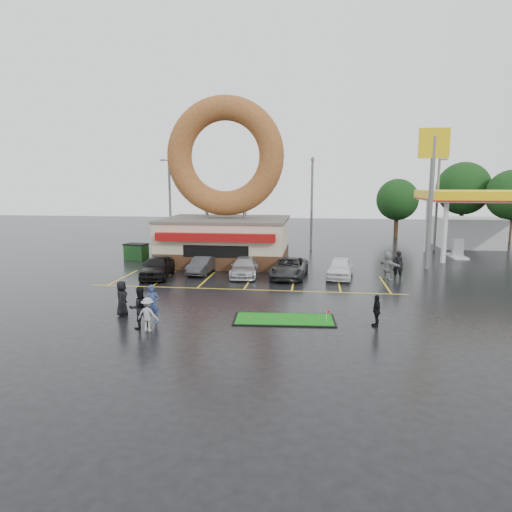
# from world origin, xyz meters

# --- Properties ---
(ground) EXTENTS (120.00, 120.00, 0.00)m
(ground) POSITION_xyz_m (0.00, 0.00, 0.00)
(ground) COLOR black
(ground) RESTS_ON ground
(donut_shop) EXTENTS (10.20, 8.70, 13.50)m
(donut_shop) POSITION_xyz_m (-3.00, 12.97, 4.46)
(donut_shop) COLOR #472B19
(donut_shop) RESTS_ON ground
(gas_station) EXTENTS (12.30, 13.65, 5.90)m
(gas_station) POSITION_xyz_m (20.00, 20.94, 3.70)
(gas_station) COLOR silver
(gas_station) RESTS_ON ground
(shell_sign) EXTENTS (2.20, 0.36, 10.60)m
(shell_sign) POSITION_xyz_m (13.00, 12.00, 7.38)
(shell_sign) COLOR slate
(shell_sign) RESTS_ON ground
(streetlight_left) EXTENTS (0.40, 2.21, 9.00)m
(streetlight_left) POSITION_xyz_m (-10.00, 19.92, 4.78)
(streetlight_left) COLOR slate
(streetlight_left) RESTS_ON ground
(streetlight_mid) EXTENTS (0.40, 2.21, 9.00)m
(streetlight_mid) POSITION_xyz_m (4.00, 20.92, 4.78)
(streetlight_mid) COLOR slate
(streetlight_mid) RESTS_ON ground
(streetlight_right) EXTENTS (0.40, 2.21, 9.00)m
(streetlight_right) POSITION_xyz_m (16.00, 21.92, 4.78)
(streetlight_right) COLOR slate
(streetlight_right) RESTS_ON ground
(tree_far_a) EXTENTS (5.60, 5.60, 8.00)m
(tree_far_a) POSITION_xyz_m (26.00, 30.00, 5.18)
(tree_far_a) COLOR #332114
(tree_far_a) RESTS_ON ground
(tree_far_c) EXTENTS (6.30, 6.30, 9.00)m
(tree_far_c) POSITION_xyz_m (22.00, 34.00, 5.84)
(tree_far_c) COLOR #332114
(tree_far_c) RESTS_ON ground
(tree_far_d) EXTENTS (4.90, 4.90, 7.00)m
(tree_far_d) POSITION_xyz_m (14.00, 32.00, 4.53)
(tree_far_d) COLOR #332114
(tree_far_d) RESTS_ON ground
(car_black) EXTENTS (2.31, 4.73, 1.55)m
(car_black) POSITION_xyz_m (-6.56, 6.18, 0.78)
(car_black) COLOR black
(car_black) RESTS_ON ground
(car_dgrey) EXTENTS (1.68, 3.89, 1.25)m
(car_dgrey) POSITION_xyz_m (-3.80, 8.00, 0.62)
(car_dgrey) COLOR #2C2C2F
(car_dgrey) RESTS_ON ground
(car_silver) EXTENTS (2.18, 4.65, 1.31)m
(car_silver) POSITION_xyz_m (-0.59, 7.49, 0.66)
(car_silver) COLOR #A6A7AB
(car_silver) RESTS_ON ground
(car_grey) EXTENTS (2.70, 5.17, 1.39)m
(car_grey) POSITION_xyz_m (2.62, 7.45, 0.69)
(car_grey) COLOR #2A2A2C
(car_grey) RESTS_ON ground
(car_white) EXTENTS (2.23, 4.38, 1.43)m
(car_white) POSITION_xyz_m (6.16, 7.73, 0.71)
(car_white) COLOR white
(car_white) RESTS_ON ground
(person_blue) EXTENTS (0.75, 0.56, 1.86)m
(person_blue) POSITION_xyz_m (-3.26, -3.92, 0.93)
(person_blue) COLOR navy
(person_blue) RESTS_ON ground
(person_blackjkt) EXTENTS (1.21, 1.15, 1.96)m
(person_blackjkt) POSITION_xyz_m (-3.56, -4.74, 0.98)
(person_blackjkt) COLOR black
(person_blackjkt) RESTS_ON ground
(person_hoodie) EXTENTS (1.08, 0.72, 1.56)m
(person_hoodie) POSITION_xyz_m (-3.05, -5.08, 0.78)
(person_hoodie) COLOR #939395
(person_hoodie) RESTS_ON ground
(person_bystander) EXTENTS (0.69, 0.95, 1.79)m
(person_bystander) POSITION_xyz_m (-5.21, -2.92, 0.90)
(person_bystander) COLOR black
(person_bystander) RESTS_ON ground
(person_cameraman) EXTENTS (0.51, 0.94, 1.52)m
(person_cameraman) POSITION_xyz_m (7.27, -3.05, 0.76)
(person_cameraman) COLOR black
(person_cameraman) RESTS_ON ground
(person_walker_near) EXTENTS (1.58, 1.80, 1.97)m
(person_walker_near) POSITION_xyz_m (9.38, 7.59, 0.99)
(person_walker_near) COLOR gray
(person_walker_near) RESTS_ON ground
(person_walker_far) EXTENTS (0.75, 0.51, 1.98)m
(person_walker_far) POSITION_xyz_m (10.09, 7.77, 0.99)
(person_walker_far) COLOR black
(person_walker_far) RESTS_ON ground
(dumpster) EXTENTS (1.99, 1.50, 1.30)m
(dumpster) POSITION_xyz_m (-10.97, 13.25, 0.65)
(dumpster) COLOR #1B471D
(dumpster) RESTS_ON ground
(putting_green) EXTENTS (5.05, 2.45, 0.61)m
(putting_green) POSITION_xyz_m (2.95, -2.65, 0.04)
(putting_green) COLOR black
(putting_green) RESTS_ON ground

